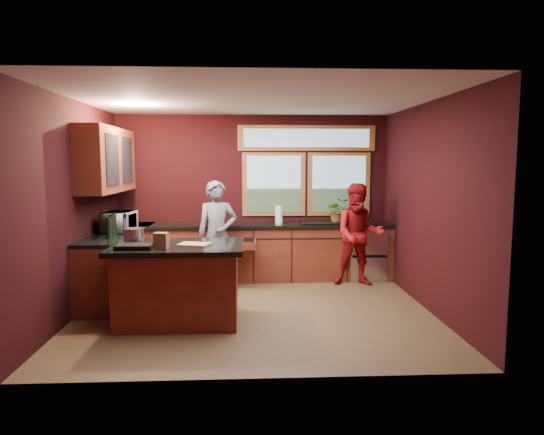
{
  "coord_description": "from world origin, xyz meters",
  "views": [
    {
      "loc": [
        -0.09,
        -6.13,
        1.92
      ],
      "look_at": [
        0.24,
        0.4,
        1.17
      ],
      "focal_mm": 32.0,
      "sensor_mm": 36.0,
      "label": 1
    }
  ],
  "objects": [
    {
      "name": "room_shell",
      "position": [
        -0.6,
        0.32,
        1.8
      ],
      "size": [
        4.52,
        4.02,
        2.71
      ],
      "color": "black",
      "rests_on": "ground"
    },
    {
      "name": "microwave",
      "position": [
        -1.92,
        0.82,
        1.08
      ],
      "size": [
        0.43,
        0.57,
        0.29
      ],
      "primitive_type": "imported",
      "rotation": [
        0.0,
        0.0,
        1.43
      ],
      "color": "#999999",
      "rests_on": "left_counter"
    },
    {
      "name": "person_grey",
      "position": [
        -0.55,
        1.14,
        0.82
      ],
      "size": [
        0.66,
        0.48,
        1.65
      ],
      "primitive_type": "imported",
      "rotation": [
        0.0,
        0.0,
        0.16
      ],
      "color": "slate",
      "rests_on": "floor"
    },
    {
      "name": "potted_plant",
      "position": [
        1.4,
        1.75,
        1.13
      ],
      "size": [
        0.36,
        0.31,
        0.4
      ],
      "primitive_type": "imported",
      "color": "#999999",
      "rests_on": "back_counter"
    },
    {
      "name": "cutting_board",
      "position": [
        -0.72,
        -0.44,
        0.95
      ],
      "size": [
        0.4,
        0.33,
        0.02
      ],
      "primitive_type": "cube",
      "rotation": [
        0.0,
        0.0,
        -0.27
      ],
      "color": "tan",
      "rests_on": "island"
    },
    {
      "name": "paper_bag",
      "position": [
        -1.07,
        -0.64,
        1.03
      ],
      "size": [
        0.17,
        0.14,
        0.18
      ],
      "primitive_type": "cube",
      "rotation": [
        0.0,
        0.0,
        -0.17
      ],
      "color": "brown",
      "rests_on": "island"
    },
    {
      "name": "left_counter",
      "position": [
        -1.95,
        0.85,
        0.47
      ],
      "size": [
        0.64,
        2.3,
        0.93
      ],
      "color": "#562014",
      "rests_on": "floor"
    },
    {
      "name": "stock_pot",
      "position": [
        -1.47,
        -0.24,
        1.03
      ],
      "size": [
        0.24,
        0.24,
        0.18
      ],
      "primitive_type": "cylinder",
      "color": "silver",
      "rests_on": "island"
    },
    {
      "name": "back_counter",
      "position": [
        0.2,
        1.7,
        0.46
      ],
      "size": [
        4.5,
        0.64,
        0.93
      ],
      "color": "#562014",
      "rests_on": "floor"
    },
    {
      "name": "black_tray",
      "position": [
        -1.37,
        -0.64,
        0.97
      ],
      "size": [
        0.4,
        0.28,
        0.05
      ],
      "primitive_type": "cube",
      "rotation": [
        0.0,
        0.0,
        -0.01
      ],
      "color": "black",
      "rests_on": "island"
    },
    {
      "name": "island",
      "position": [
        -0.92,
        -0.39,
        0.48
      ],
      "size": [
        1.55,
        1.05,
        0.95
      ],
      "color": "#562014",
      "rests_on": "floor"
    },
    {
      "name": "floor",
      "position": [
        0.0,
        0.0,
        0.0
      ],
      "size": [
        4.5,
        4.5,
        0.0
      ],
      "primitive_type": "plane",
      "color": "brown",
      "rests_on": "ground"
    },
    {
      "name": "person_red",
      "position": [
        1.64,
        1.25,
        0.8
      ],
      "size": [
        0.85,
        0.7,
        1.6
      ],
      "primitive_type": "imported",
      "rotation": [
        0.0,
        0.0,
        -0.13
      ],
      "color": "maroon",
      "rests_on": "floor"
    },
    {
      "name": "paper_towel",
      "position": [
        0.42,
        1.7,
        1.07
      ],
      "size": [
        0.12,
        0.12,
        0.28
      ],
      "primitive_type": "cylinder",
      "color": "white",
      "rests_on": "back_counter"
    }
  ]
}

